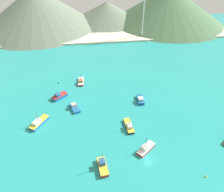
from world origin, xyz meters
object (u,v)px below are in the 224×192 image
fishing_boat_1 (39,122)px  buoy_0 (58,83)px  fishing_boat_4 (140,99)px  fishing_boat_7 (81,81)px  radio_tower (144,13)px  fishing_boat_0 (146,149)px  buoy_1 (206,177)px  fishing_boat_8 (103,166)px  fishing_boat_6 (74,107)px  fishing_boat_5 (59,96)px  fishing_boat_3 (129,126)px

fishing_boat_1 → buoy_0: (5.48, 30.56, -0.80)m
fishing_boat_1 → fishing_boat_4: 45.27m
fishing_boat_7 → radio_tower: size_ratio=0.22×
fishing_boat_0 → buoy_1: bearing=-38.7°
fishing_boat_1 → fishing_boat_8: 33.47m
fishing_boat_7 → buoy_1: (37.84, -61.17, -0.61)m
buoy_1 → fishing_boat_6: bearing=136.0°
fishing_boat_0 → fishing_boat_4: fishing_boat_0 is taller
fishing_boat_6 → radio_tower: (50.80, 82.15, 17.82)m
buoy_1 → radio_tower: (9.79, 121.70, 18.46)m
fishing_boat_4 → fishing_boat_8: size_ratio=0.97×
fishing_boat_8 → buoy_0: bearing=108.2°
fishing_boat_4 → fishing_boat_7: size_ratio=0.89×
fishing_boat_0 → fishing_boat_4: bearing=79.9°
fishing_boat_0 → buoy_0: fishing_boat_0 is taller
fishing_boat_5 → fishing_boat_6: 11.71m
fishing_boat_8 → fishing_boat_3: bearing=55.0°
fishing_boat_3 → radio_tower: radio_tower is taller
buoy_0 → fishing_boat_0: bearing=-55.7°
fishing_boat_7 → buoy_0: fishing_boat_7 is taller
fishing_boat_8 → fishing_boat_7: bearing=96.6°
fishing_boat_1 → buoy_0: size_ratio=13.59×
fishing_boat_6 → buoy_1: bearing=-44.0°
fishing_boat_1 → fishing_boat_6: (14.06, 8.07, -0.16)m
fishing_boat_8 → fishing_boat_5: bearing=111.7°
fishing_boat_1 → fishing_boat_3: bearing=-10.5°
buoy_0 → buoy_1: buoy_0 is taller
buoy_0 → fishing_boat_7: bearing=-4.2°
fishing_boat_0 → fishing_boat_6: size_ratio=0.98×
fishing_boat_5 → fishing_boat_6: bearing=-52.5°
buoy_0 → fishing_boat_6: bearing=-69.1°
fishing_boat_1 → buoy_1: size_ratio=13.81×
radio_tower → fishing_boat_1: bearing=-125.7°
fishing_boat_1 → radio_tower: (64.85, 90.22, 17.66)m
fishing_boat_1 → fishing_boat_8: (23.40, -23.93, 0.04)m
fishing_boat_6 → fishing_boat_7: (3.16, 21.63, -0.03)m
buoy_1 → radio_tower: bearing=85.4°
radio_tower → fishing_boat_7: bearing=-128.2°
fishing_boat_6 → radio_tower: bearing=58.3°
fishing_boat_4 → buoy_0: size_ratio=10.46×
fishing_boat_3 → buoy_0: fishing_boat_3 is taller
fishing_boat_3 → fishing_boat_5: 37.31m
fishing_boat_3 → buoy_1: fishing_boat_3 is taller
fishing_boat_7 → buoy_0: 11.79m
fishing_boat_7 → buoy_0: (-11.75, 0.86, -0.61)m
fishing_boat_0 → fishing_boat_7: (-21.87, 48.40, -0.15)m
fishing_boat_5 → buoy_0: bearing=96.3°
buoy_0 → buoy_1: bearing=-51.4°
buoy_1 → radio_tower: size_ratio=0.02×
fishing_boat_4 → fishing_boat_7: (-26.95, 19.77, -0.10)m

